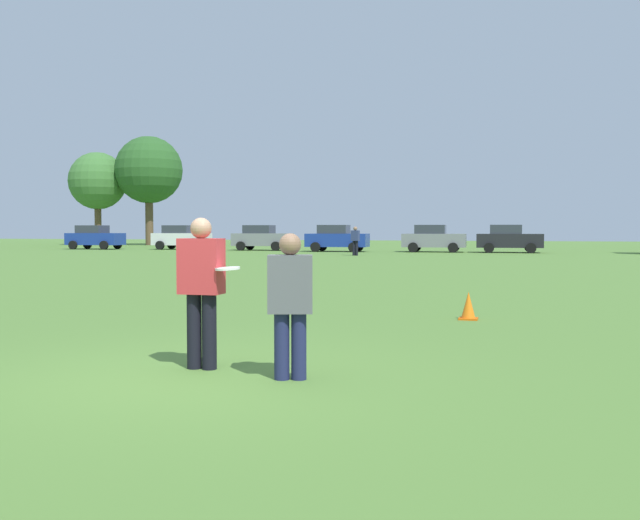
% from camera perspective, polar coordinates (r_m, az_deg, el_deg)
% --- Properties ---
extents(ground_plane, '(177.08, 177.08, 0.00)m').
position_cam_1_polar(ground_plane, '(7.75, -10.61, -9.15)').
color(ground_plane, '#517A33').
extents(player_thrower, '(0.48, 0.28, 1.68)m').
position_cam_1_polar(player_thrower, '(8.08, -9.36, -1.88)').
color(player_thrower, black).
rests_on(player_thrower, ground).
extents(player_defender, '(0.51, 0.38, 1.51)m').
position_cam_1_polar(player_defender, '(7.43, -2.37, -3.04)').
color(player_defender, '#1E234C').
rests_on(player_defender, ground).
extents(frisbee, '(0.27, 0.27, 0.05)m').
position_cam_1_polar(frisbee, '(7.86, -7.32, -0.68)').
color(frisbee, white).
extents(traffic_cone, '(0.32, 0.32, 0.48)m').
position_cam_1_polar(traffic_cone, '(12.64, 11.65, -3.60)').
color(traffic_cone, '#D8590C').
rests_on(traffic_cone, ground).
extents(parked_car_near_left, '(4.27, 2.35, 1.82)m').
position_cam_1_polar(parked_car_near_left, '(57.72, -17.38, 1.74)').
color(parked_car_near_left, navy).
rests_on(parked_car_near_left, ground).
extents(parked_car_mid_left, '(4.27, 2.35, 1.82)m').
position_cam_1_polar(parked_car_mid_left, '(55.23, -10.93, 1.78)').
color(parked_car_mid_left, silver).
rests_on(parked_car_mid_left, ground).
extents(parked_car_center, '(4.27, 2.35, 1.82)m').
position_cam_1_polar(parked_car_center, '(52.29, -4.63, 1.78)').
color(parked_car_center, slate).
rests_on(parked_car_center, ground).
extents(parked_car_mid_right, '(4.27, 2.35, 1.82)m').
position_cam_1_polar(parked_car_mid_right, '(49.24, 1.32, 1.74)').
color(parked_car_mid_right, navy).
rests_on(parked_car_mid_right, ground).
extents(parked_car_near_right, '(4.27, 2.35, 1.82)m').
position_cam_1_polar(parked_car_near_right, '(48.87, 8.95, 1.71)').
color(parked_car_near_right, slate).
rests_on(parked_car_near_right, ground).
extents(parked_car_far_right, '(4.27, 2.35, 1.82)m').
position_cam_1_polar(parked_car_far_right, '(48.64, 14.69, 1.65)').
color(parked_car_far_right, black).
rests_on(parked_car_far_right, ground).
extents(bystander_sideline_watcher, '(0.51, 0.36, 1.69)m').
position_cam_1_polar(bystander_sideline_watcher, '(41.95, 2.80, 1.66)').
color(bystander_sideline_watcher, black).
rests_on(bystander_sideline_watcher, ground).
extents(tree_west_oak, '(5.47, 5.47, 8.89)m').
position_cam_1_polar(tree_west_oak, '(72.61, -17.18, 5.97)').
color(tree_west_oak, brown).
rests_on(tree_west_oak, ground).
extents(tree_west_maple, '(6.36, 6.36, 10.33)m').
position_cam_1_polar(tree_west_maple, '(70.79, -13.38, 6.91)').
color(tree_west_maple, brown).
rests_on(tree_west_maple, ground).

